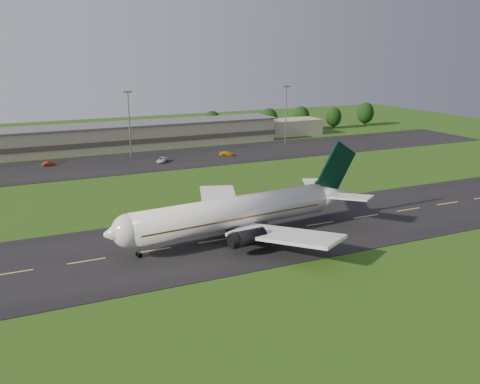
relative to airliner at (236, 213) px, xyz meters
name	(u,v)px	position (x,y,z in m)	size (l,w,h in m)	color
ground	(214,241)	(-4.31, -0.08, -4.66)	(360.00, 360.00, 0.00)	#204D13
taxiway	(214,241)	(-4.31, -0.08, -4.61)	(220.00, 30.00, 0.10)	black
apron	(121,163)	(-4.31, 71.92, -4.61)	(260.00, 30.00, 0.10)	black
airliner	(236,213)	(0.00, 0.00, 0.00)	(51.26, 41.98, 15.57)	white
terminal	(123,137)	(2.10, 96.10, -0.67)	(145.00, 16.00, 8.40)	tan
light_mast_centre	(129,116)	(0.69, 79.92, 8.08)	(2.40, 1.20, 20.35)	gray
light_mast_east	(286,108)	(55.69, 79.92, 8.08)	(2.40, 1.20, 20.35)	gray
tree_line	(207,124)	(36.64, 106.07, 0.43)	(196.52, 8.73, 9.99)	black
service_vehicle_b	(49,164)	(-23.92, 77.20, -3.97)	(1.24, 3.57, 1.17)	#A6280B
service_vehicle_c	(162,160)	(7.20, 68.35, -3.85)	(2.36, 5.13, 1.43)	silver
service_vehicle_d	(227,154)	(28.44, 69.13, -3.88)	(1.92, 4.71, 1.37)	#DB9C0C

